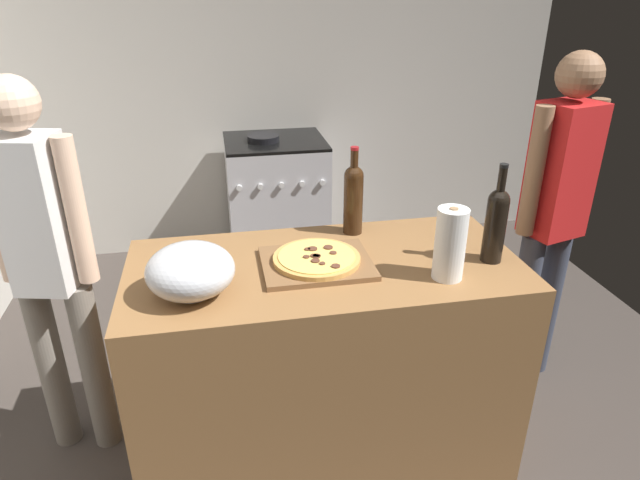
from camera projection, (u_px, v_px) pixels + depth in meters
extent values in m
cube|color=#3F3833|center=(307.00, 352.00, 3.07)|extent=(4.14, 3.54, 0.02)
cube|color=#BCB7AD|center=(268.00, 69.00, 3.86)|extent=(4.14, 0.10, 2.60)
cube|color=olive|center=(325.00, 362.00, 2.24)|extent=(1.46, 0.69, 0.91)
cube|color=brown|center=(317.00, 263.00, 2.03)|extent=(0.40, 0.32, 0.02)
cylinder|color=tan|center=(317.00, 259.00, 2.02)|extent=(0.32, 0.32, 0.02)
cylinder|color=#EAC660|center=(317.00, 256.00, 2.01)|extent=(0.28, 0.28, 0.00)
cylinder|color=brown|center=(317.00, 256.00, 2.01)|extent=(0.03, 0.03, 0.01)
cylinder|color=brown|center=(306.00, 257.00, 2.00)|extent=(0.02, 0.02, 0.01)
cylinder|color=brown|center=(322.00, 264.00, 1.95)|extent=(0.02, 0.02, 0.01)
cylinder|color=brown|center=(336.00, 266.00, 1.93)|extent=(0.03, 0.03, 0.01)
cylinder|color=brown|center=(333.00, 253.00, 2.03)|extent=(0.03, 0.03, 0.01)
cylinder|color=brown|center=(314.00, 256.00, 2.01)|extent=(0.03, 0.03, 0.01)
cylinder|color=brown|center=(328.00, 247.00, 2.07)|extent=(0.03, 0.03, 0.01)
cylinder|color=brown|center=(315.00, 261.00, 1.97)|extent=(0.03, 0.03, 0.01)
cylinder|color=brown|center=(307.00, 249.00, 2.06)|extent=(0.02, 0.02, 0.01)
cylinder|color=brown|center=(316.00, 257.00, 2.00)|extent=(0.03, 0.03, 0.01)
cylinder|color=brown|center=(313.00, 249.00, 2.06)|extent=(0.04, 0.04, 0.01)
cylinder|color=#B2B2B7|center=(193.00, 293.00, 1.84)|extent=(0.12, 0.12, 0.01)
ellipsoid|color=silver|center=(190.00, 271.00, 1.81)|extent=(0.29, 0.29, 0.18)
cylinder|color=white|center=(450.00, 244.00, 1.90)|extent=(0.11, 0.11, 0.26)
cylinder|color=#997551|center=(450.00, 244.00, 1.90)|extent=(0.03, 0.03, 0.26)
cylinder|color=#331E0F|center=(353.00, 205.00, 2.25)|extent=(0.08, 0.08, 0.25)
sphere|color=#331E0F|center=(354.00, 176.00, 2.20)|extent=(0.08, 0.08, 0.08)
cylinder|color=#331E0F|center=(354.00, 160.00, 2.17)|extent=(0.03, 0.03, 0.08)
cylinder|color=maroon|center=(355.00, 148.00, 2.15)|extent=(0.03, 0.03, 0.01)
cylinder|color=black|center=(494.00, 231.00, 2.02)|extent=(0.08, 0.08, 0.24)
sphere|color=black|center=(499.00, 200.00, 1.97)|extent=(0.08, 0.08, 0.08)
cylinder|color=black|center=(502.00, 181.00, 1.94)|extent=(0.03, 0.03, 0.10)
cylinder|color=black|center=(504.00, 166.00, 1.92)|extent=(0.03, 0.03, 0.01)
cube|color=#B7B7BC|center=(277.00, 204.00, 3.86)|extent=(0.66, 0.59, 0.88)
cube|color=black|center=(275.00, 141.00, 3.67)|extent=(0.66, 0.59, 0.02)
cylinder|color=silver|center=(239.00, 188.00, 3.44)|extent=(0.04, 0.02, 0.04)
cylinder|color=silver|center=(260.00, 187.00, 3.47)|extent=(0.04, 0.02, 0.04)
cylinder|color=silver|center=(281.00, 185.00, 3.49)|extent=(0.04, 0.02, 0.04)
cylinder|color=silver|center=(302.00, 184.00, 3.51)|extent=(0.04, 0.02, 0.04)
cylinder|color=silver|center=(322.00, 183.00, 3.53)|extent=(0.04, 0.02, 0.04)
cylinder|color=black|center=(263.00, 138.00, 3.63)|extent=(0.21, 0.21, 0.04)
cylinder|color=slate|center=(52.00, 367.00, 2.31)|extent=(0.11, 0.11, 0.79)
cylinder|color=slate|center=(94.00, 368.00, 2.30)|extent=(0.11, 0.11, 0.79)
cube|color=silver|center=(37.00, 215.00, 2.01)|extent=(0.25, 0.24, 0.59)
cylinder|color=beige|center=(76.00, 212.00, 2.00)|extent=(0.08, 0.08, 0.56)
sphere|color=beige|center=(10.00, 103.00, 1.84)|extent=(0.19, 0.19, 0.19)
cylinder|color=#383D4C|center=(548.00, 302.00, 2.77)|extent=(0.11, 0.11, 0.80)
cylinder|color=#383D4C|center=(522.00, 310.00, 2.70)|extent=(0.11, 0.11, 0.80)
cube|color=red|center=(561.00, 171.00, 2.43)|extent=(0.28, 0.26, 0.60)
cylinder|color=#936B4C|center=(588.00, 162.00, 2.49)|extent=(0.08, 0.08, 0.57)
cylinder|color=#936B4C|center=(534.00, 172.00, 2.36)|extent=(0.08, 0.08, 0.57)
sphere|color=#936B4C|center=(580.00, 75.00, 2.26)|extent=(0.19, 0.19, 0.19)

